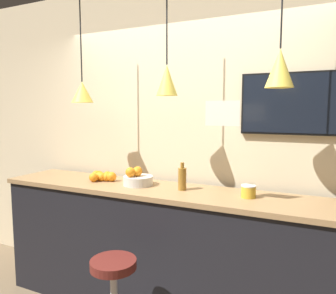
{
  "coord_description": "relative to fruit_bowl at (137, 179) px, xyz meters",
  "views": [
    {
      "loc": [
        1.14,
        -1.78,
        1.72
      ],
      "look_at": [
        0.0,
        0.6,
        1.43
      ],
      "focal_mm": 35.0,
      "sensor_mm": 36.0,
      "label": 1
    }
  ],
  "objects": [
    {
      "name": "mounted_tv",
      "position": [
        1.21,
        0.32,
        0.64
      ],
      "size": [
        0.79,
        0.04,
        0.48
      ],
      "color": "black"
    },
    {
      "name": "fruit_bowl",
      "position": [
        0.0,
        0.0,
        0.0
      ],
      "size": [
        0.26,
        0.26,
        0.16
      ],
      "color": "beige",
      "rests_on": "service_counter"
    },
    {
      "name": "back_wall",
      "position": [
        0.3,
        0.38,
        0.32
      ],
      "size": [
        8.0,
        0.06,
        2.9
      ],
      "color": "beige",
      "rests_on": "ground_plane"
    },
    {
      "name": "spread_jar",
      "position": [
        0.95,
        0.01,
        -0.01
      ],
      "size": [
        0.11,
        0.11,
        0.09
      ],
      "color": "gold",
      "rests_on": "service_counter"
    },
    {
      "name": "pendant_lamp_left",
      "position": [
        -0.54,
        -0.04,
        0.76
      ],
      "size": [
        0.19,
        0.19,
        1.01
      ],
      "color": "black"
    },
    {
      "name": "hanging_menu_board",
      "position": [
        0.81,
        -0.23,
        0.57
      ],
      "size": [
        0.24,
        0.01,
        0.17
      ],
      "color": "white"
    },
    {
      "name": "juice_bottle",
      "position": [
        0.42,
        0.01,
        0.04
      ],
      "size": [
        0.07,
        0.07,
        0.23
      ],
      "color": "olive",
      "rests_on": "service_counter"
    },
    {
      "name": "service_counter",
      "position": [
        0.3,
        -0.02,
        -0.59
      ],
      "size": [
        3.12,
        0.57,
        1.08
      ],
      "color": "black",
      "rests_on": "ground_plane"
    },
    {
      "name": "orange_pile",
      "position": [
        -0.4,
        0.03,
        -0.02
      ],
      "size": [
        0.28,
        0.22,
        0.09
      ],
      "color": "orange",
      "rests_on": "service_counter"
    },
    {
      "name": "pendant_lamp_middle",
      "position": [
        0.3,
        -0.04,
        0.83
      ],
      "size": [
        0.17,
        0.17,
        0.96
      ],
      "color": "black"
    },
    {
      "name": "pendant_lamp_right",
      "position": [
        1.15,
        -0.04,
        0.87
      ],
      "size": [
        0.19,
        0.19,
        0.93
      ],
      "color": "black"
    }
  ]
}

